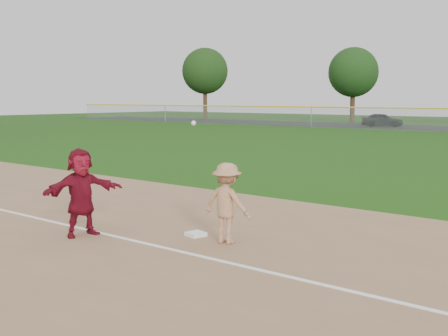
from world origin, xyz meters
The scene contains 8 objects.
ground centered at (0.00, 0.00, 0.00)m, with size 160.00×160.00×0.00m, color #1A470D.
foul_line centered at (0.00, -0.80, 0.03)m, with size 60.00×0.10×0.01m, color white.
first_base centered at (0.24, 0.27, 0.06)m, with size 0.35×0.35×0.08m, color white.
base_runner centered at (-1.64, -1.15, 0.93)m, with size 1.68×0.54×1.82m, color maroon.
car_left centered at (-15.04, 45.48, 0.69)m, with size 1.62×4.02×1.37m, color black.
first_base_play centered at (1.08, 0.25, 0.81)m, with size 1.26×0.69×2.39m.
tree_0 centered at (-44.00, 52.00, 6.59)m, with size 6.40×6.40×9.81m.
tree_1 centered at (-22.00, 53.00, 5.83)m, with size 5.80×5.80×8.75m.
Camera 1 is at (7.79, -8.19, 2.85)m, focal length 45.00 mm.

